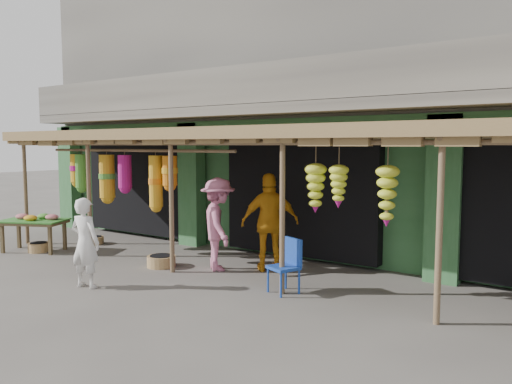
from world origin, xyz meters
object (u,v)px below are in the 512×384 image
Objects in this scene: flower_table at (35,221)px; blue_chair at (288,262)px; person_front at (85,243)px; person_shopper at (218,224)px; person_vendor at (270,222)px.

flower_table is 1.83× the size of blue_chair.
blue_chair is at bearing -161.09° from person_front.
flower_table is 4.74m from person_shopper.
person_vendor reaches higher than blue_chair.
person_front reaches higher than blue_chair.
person_shopper is (1.12, 2.27, 0.13)m from person_front.
person_front is 0.81× the size of person_vendor.
flower_table is at bearing 53.38° from person_shopper.
person_shopper is at bearing -126.98° from person_front.
person_front is 2.53m from person_shopper.
person_shopper reaches higher than person_front.
flower_table is 3.71m from person_front.
blue_chair is at bearing 92.57° from person_vendor.
person_shopper is at bearing -173.15° from blue_chair.
person_shopper is (-1.92, 0.54, 0.41)m from blue_chair.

